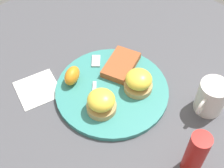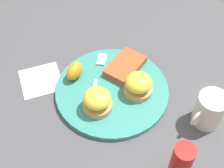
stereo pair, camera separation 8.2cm
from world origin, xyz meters
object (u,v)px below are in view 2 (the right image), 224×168
Objects in this scene: sandwich_benedict_left at (97,101)px; orange_wedge at (75,71)px; fork at (97,77)px; condiment_bottle at (180,165)px; sandwich_benedict_right at (138,85)px; hashbrown_patty at (125,66)px; cup at (209,110)px.

sandwich_benedict_left reaches higher than orange_wedge.
fork is 1.27× the size of condiment_bottle.
hashbrown_patty is at bearing -106.56° from sandwich_benedict_right.
orange_wedge reaches higher than hashbrown_patty.
sandwich_benedict_right reaches higher than orange_wedge.
orange_wedge is 0.36× the size of fork.
fork is (-0.04, 0.04, -0.02)m from orange_wedge.
orange_wedge is at bearing -86.86° from condiment_bottle.
sandwich_benedict_right is 0.65× the size of hashbrown_patty.
hashbrown_patty is 1.96× the size of orange_wedge.
condiment_bottle is (-0.02, 0.38, 0.03)m from orange_wedge.
orange_wedge is at bearing -58.86° from cup.
hashbrown_patty is at bearing 167.28° from fork.
sandwich_benedict_right is 0.24m from condiment_bottle.
hashbrown_patty is at bearing -76.70° from cup.
cup is (-0.06, 0.25, 0.02)m from hashbrown_patty.
sandwich_benedict_right is at bearing -62.90° from cup.
condiment_bottle reaches higher than fork.
condiment_bottle is (0.08, 0.23, 0.02)m from sandwich_benedict_right.
hashbrown_patty is 0.89× the size of condiment_bottle.
sandwich_benedict_left is at bearing -82.76° from condiment_bottle.
orange_wedge is at bearing -43.15° from fork.
sandwich_benedict_left is 0.26m from condiment_bottle.
cup is at bearing 136.64° from sandwich_benedict_left.
sandwich_benedict_left and sandwich_benedict_right have the same top height.
sandwich_benedict_left is 0.46× the size of fork.
sandwich_benedict_right is 0.12m from fork.
cup is (-0.14, 0.27, 0.03)m from fork.
orange_wedge is 0.58× the size of cup.
condiment_bottle reaches higher than hashbrown_patty.
sandwich_benedict_right reaches higher than hashbrown_patty.
sandwich_benedict_left is 0.12m from orange_wedge.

